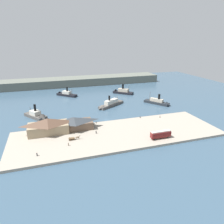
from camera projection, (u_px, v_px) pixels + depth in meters
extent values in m
plane|color=#385166|center=(107.00, 120.00, 130.15)|extent=(320.00, 320.00, 0.00)
cube|color=#9E9384|center=(118.00, 134.00, 110.22)|extent=(110.00, 36.00, 1.20)
cube|color=gray|center=(108.00, 122.00, 126.75)|extent=(110.00, 0.80, 1.00)
cube|color=#998466|center=(48.00, 128.00, 109.52)|extent=(20.47, 10.25, 5.07)
pyramid|color=brown|center=(48.00, 121.00, 108.15)|extent=(20.88, 10.76, 3.07)
cube|color=brown|center=(74.00, 125.00, 114.51)|extent=(19.66, 9.38, 4.26)
pyramid|color=#33383D|center=(74.00, 120.00, 113.39)|extent=(20.05, 9.85, 2.38)
cube|color=maroon|center=(161.00, 134.00, 103.41)|extent=(10.55, 2.48, 2.66)
cube|color=beige|center=(161.00, 132.00, 102.88)|extent=(10.12, 1.73, 0.50)
cylinder|color=black|center=(166.00, 136.00, 106.18)|extent=(0.90, 0.18, 0.90)
cylinder|color=black|center=(168.00, 138.00, 103.96)|extent=(0.90, 0.18, 0.90)
cylinder|color=black|center=(153.00, 138.00, 104.06)|extent=(0.90, 0.18, 0.90)
cylinder|color=black|center=(155.00, 140.00, 101.84)|extent=(0.90, 0.18, 0.90)
cube|color=brown|center=(72.00, 138.00, 102.27)|extent=(2.98, 1.48, 0.50)
cylinder|color=#4C3828|center=(70.00, 138.00, 102.77)|extent=(1.20, 0.10, 1.20)
cylinder|color=#4C3828|center=(70.00, 140.00, 101.44)|extent=(1.20, 0.10, 1.20)
ellipsoid|color=#7A6651|center=(77.00, 137.00, 103.02)|extent=(2.00, 0.70, 0.90)
ellipsoid|color=#7A6651|center=(80.00, 136.00, 103.15)|extent=(0.70, 0.32, 0.44)
cylinder|color=#7A6651|center=(79.00, 138.00, 103.57)|extent=(0.16, 0.16, 1.00)
cylinder|color=#7A6651|center=(79.00, 138.00, 103.21)|extent=(0.16, 0.16, 1.00)
cylinder|color=#7A6651|center=(76.00, 138.00, 103.23)|extent=(0.16, 0.16, 1.00)
cylinder|color=#7A6651|center=(76.00, 139.00, 102.87)|extent=(0.16, 0.16, 1.00)
cylinder|color=#4C3D33|center=(155.00, 132.00, 109.16)|extent=(0.44, 0.44, 1.50)
sphere|color=#CCA889|center=(155.00, 131.00, 108.86)|extent=(0.27, 0.27, 0.27)
cylinder|color=#232328|center=(96.00, 132.00, 109.36)|extent=(0.43, 0.43, 1.48)
sphere|color=#CCA889|center=(96.00, 131.00, 109.07)|extent=(0.27, 0.27, 0.27)
cylinder|color=#6B5B4C|center=(68.00, 144.00, 96.97)|extent=(0.40, 0.40, 1.36)
sphere|color=#CCA889|center=(68.00, 143.00, 96.70)|extent=(0.25, 0.25, 0.25)
cylinder|color=#6B5B4C|center=(160.00, 117.00, 130.93)|extent=(0.39, 0.39, 1.32)
sphere|color=#CCA889|center=(160.00, 116.00, 130.66)|extent=(0.24, 0.24, 0.24)
cylinder|color=#232328|center=(37.00, 154.00, 88.48)|extent=(0.42, 0.42, 1.42)
sphere|color=#CCA889|center=(37.00, 153.00, 88.19)|extent=(0.26, 0.26, 0.26)
cylinder|color=black|center=(140.00, 117.00, 130.77)|extent=(0.44, 0.44, 0.90)
cylinder|color=black|center=(96.00, 122.00, 122.69)|extent=(0.44, 0.44, 0.90)
cube|color=#514C47|center=(111.00, 105.00, 157.42)|extent=(22.88, 16.99, 1.93)
cone|color=#514C47|center=(101.00, 109.00, 148.79)|extent=(6.04, 6.09, 4.49)
cube|color=beige|center=(111.00, 102.00, 156.59)|extent=(12.16, 9.53, 2.98)
cylinder|color=black|center=(109.00, 98.00, 153.88)|extent=(1.38, 1.38, 3.56)
cylinder|color=brown|center=(117.00, 99.00, 161.56)|extent=(0.24, 0.24, 4.20)
cube|color=black|center=(67.00, 95.00, 184.50)|extent=(17.46, 16.72, 1.94)
cone|color=black|center=(58.00, 94.00, 188.36)|extent=(5.56, 5.61, 4.43)
cube|color=beige|center=(67.00, 92.00, 183.74)|extent=(7.90, 7.72, 2.60)
cylinder|color=black|center=(67.00, 89.00, 182.40)|extent=(1.51, 1.51, 3.62)
cylinder|color=brown|center=(72.00, 92.00, 181.03)|extent=(0.24, 0.24, 4.96)
cube|color=#514C47|center=(36.00, 116.00, 134.63)|extent=(14.81, 17.50, 1.98)
cone|color=#514C47|center=(44.00, 119.00, 129.76)|extent=(6.26, 5.67, 5.48)
cube|color=beige|center=(35.00, 113.00, 133.84)|extent=(7.37, 7.76, 2.65)
cylinder|color=black|center=(35.00, 108.00, 132.39)|extent=(1.46, 1.46, 4.34)
cylinder|color=brown|center=(30.00, 110.00, 136.52)|extent=(0.24, 0.24, 4.13)
cube|color=black|center=(123.00, 93.00, 192.23)|extent=(17.69, 16.58, 1.86)
cone|color=black|center=(114.00, 92.00, 195.71)|extent=(6.00, 6.17, 5.31)
cube|color=#B2A893|center=(123.00, 90.00, 191.44)|extent=(9.27, 8.73, 2.83)
cylinder|color=black|center=(123.00, 86.00, 190.38)|extent=(1.77, 1.77, 4.36)
cylinder|color=brown|center=(129.00, 89.00, 188.86)|extent=(0.24, 0.24, 5.81)
cube|color=#23282D|center=(156.00, 103.00, 162.48)|extent=(15.41, 19.17, 1.89)
cone|color=#23282D|center=(168.00, 105.00, 156.78)|extent=(5.70, 5.48, 4.45)
cube|color=#B2A893|center=(157.00, 100.00, 161.77)|extent=(8.22, 10.09, 2.34)
cylinder|color=black|center=(159.00, 97.00, 159.66)|extent=(1.71, 1.71, 3.89)
cylinder|color=brown|center=(150.00, 96.00, 164.45)|extent=(0.24, 0.24, 6.76)
cube|color=#60665B|center=(79.00, 81.00, 227.44)|extent=(180.00, 24.00, 8.00)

